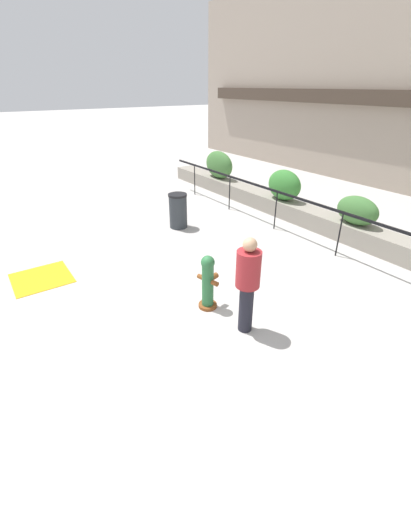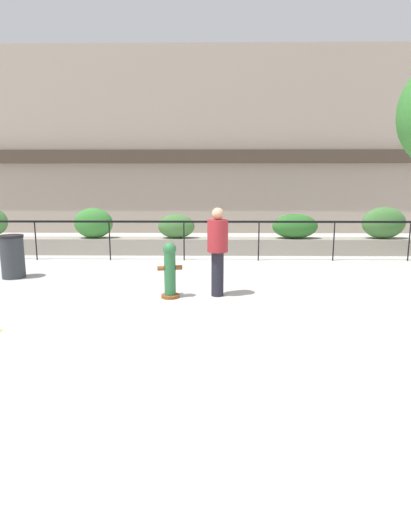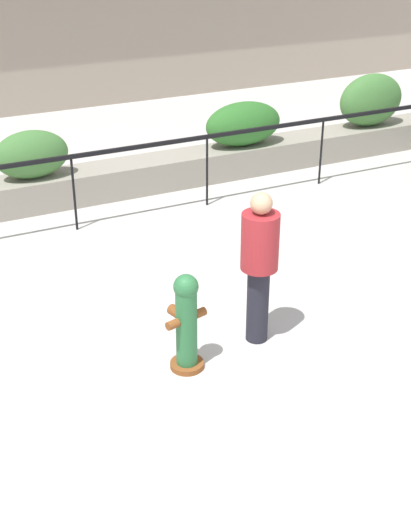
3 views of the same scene
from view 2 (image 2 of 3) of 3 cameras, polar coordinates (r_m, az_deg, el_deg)
ground_plane at (r=6.83m, az=-5.82°, el=-8.32°), size 120.00×120.00×0.00m
building_facade at (r=18.52m, az=-1.67°, el=15.82°), size 30.00×1.36×8.00m
planter_wall_low at (r=12.60m, az=-2.74°, el=1.44°), size 18.00×0.70×0.50m
fence_railing_segment at (r=11.42m, az=-3.11°, el=4.41°), size 15.00×0.05×1.15m
hedge_bush_1 at (r=13.02m, az=-15.72°, el=4.55°), size 1.21×0.70×0.94m
hedge_bush_2 at (r=12.55m, az=-4.20°, el=4.25°), size 1.15×0.61×0.74m
hedge_bush_3 at (r=12.77m, az=12.66°, el=4.17°), size 1.42×0.70×0.76m
hedge_bush_4 at (r=13.59m, az=24.11°, el=4.35°), size 1.35×0.66×0.98m
fire_hydrant at (r=7.68m, az=-5.12°, el=-1.95°), size 0.48×0.47×1.08m
pedestrian at (r=7.70m, az=1.75°, el=1.41°), size 0.53×0.53×1.73m
trash_bin at (r=10.34m, az=-25.86°, el=-0.05°), size 0.55×0.55×1.01m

